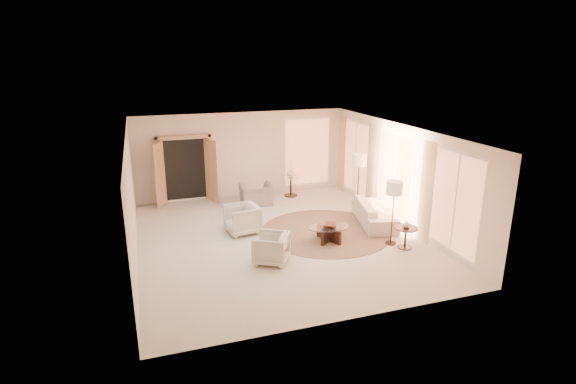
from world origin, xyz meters
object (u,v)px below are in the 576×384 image
object	(u,v)px
sofa	(375,213)
coffee_table	(329,232)
accent_chair	(256,191)
bowl	(329,225)
armchair_right	(271,247)
floor_lamp_near	(359,163)
armchair_left	(242,218)
end_table	(406,234)
end_vase	(406,224)
side_table	(291,184)
floor_lamp_far	(394,191)
side_vase	(291,173)

from	to	relation	value
sofa	coffee_table	size ratio (longest dim) A/B	1.67
accent_chair	bowl	distance (m)	3.59
armchair_right	coffee_table	bearing A→B (deg)	142.72
coffee_table	bowl	world-z (taller)	bowl
floor_lamp_near	armchair_right	bearing A→B (deg)	-143.71
sofa	coffee_table	world-z (taller)	sofa
armchair_left	accent_chair	distance (m)	2.39
armchair_right	floor_lamp_near	distance (m)	4.46
bowl	coffee_table	bearing A→B (deg)	0.00
end_table	accent_chair	bearing A→B (deg)	120.58
accent_chair	end_vase	xyz separation A→B (m)	(2.62, -4.43, 0.19)
side_table	floor_lamp_near	bearing A→B (deg)	-56.61
sofa	armchair_left	bearing A→B (deg)	96.36
end_table	coffee_table	bearing A→B (deg)	148.46
end_table	end_vase	xyz separation A→B (m)	(0.00, 0.00, 0.26)
armchair_right	end_vase	xyz separation A→B (m)	(3.36, -0.27, 0.25)
side_table	end_vase	xyz separation A→B (m)	(1.29, -4.96, 0.22)
armchair_right	side_table	xyz separation A→B (m)	(2.07, 4.69, 0.03)
end_vase	end_table	bearing A→B (deg)	0.00
accent_chair	side_table	bearing A→B (deg)	-155.91
armchair_left	floor_lamp_far	distance (m)	4.00
coffee_table	side_table	bearing A→B (deg)	85.35
end_table	floor_lamp_near	xyz separation A→B (m)	(0.12, 2.82, 1.16)
armchair_left	bowl	size ratio (longest dim) A/B	2.26
side_table	end_vase	world-z (taller)	end_vase
floor_lamp_far	floor_lamp_near	bearing A→B (deg)	82.81
floor_lamp_near	floor_lamp_far	bearing A→B (deg)	-97.19
armchair_right	accent_chair	size ratio (longest dim) A/B	0.76
end_table	side_table	xyz separation A→B (m)	(-1.29, 4.96, 0.04)
armchair_left	side_table	size ratio (longest dim) A/B	1.24
accent_chair	sofa	bearing A→B (deg)	138.12
coffee_table	end_vase	xyz separation A→B (m)	(1.61, -0.99, 0.38)
end_table	end_vase	bearing A→B (deg)	0.00
floor_lamp_far	side_vase	bearing A→B (deg)	103.32
floor_lamp_far	end_vase	world-z (taller)	floor_lamp_far
bowl	armchair_left	bearing A→B (deg)	147.57
end_vase	floor_lamp_far	bearing A→B (deg)	120.11
sofa	bowl	size ratio (longest dim) A/B	5.70
coffee_table	end_table	bearing A→B (deg)	-31.54
floor_lamp_near	coffee_table	bearing A→B (deg)	-133.37
accent_chair	end_vase	world-z (taller)	accent_chair
accent_chair	end_table	world-z (taller)	accent_chair
armchair_right	sofa	bearing A→B (deg)	143.45
floor_lamp_far	end_vase	xyz separation A→B (m)	(0.20, -0.34, -0.77)
sofa	end_vase	bearing A→B (deg)	-170.05
floor_lamp_near	side_vase	world-z (taller)	floor_lamp_near
end_table	floor_lamp_far	world-z (taller)	floor_lamp_far
accent_chair	armchair_right	bearing A→B (deg)	82.40
floor_lamp_near	side_vase	size ratio (longest dim) A/B	6.60
armchair_right	accent_chair	xyz separation A→B (m)	(0.74, 4.16, 0.06)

